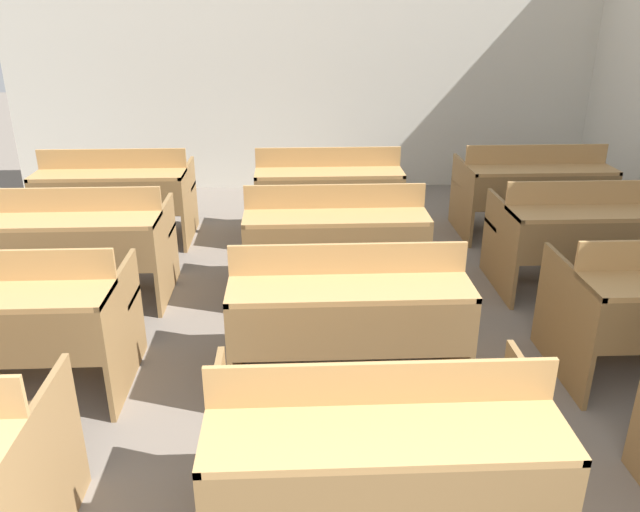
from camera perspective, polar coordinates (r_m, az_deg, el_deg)
wall_back at (r=7.08m, az=-1.28°, el=17.91°), size 6.49×0.06×2.93m
bench_front_center at (r=2.47m, az=5.35°, el=-17.21°), size 1.27×0.76×0.84m
bench_second_left at (r=3.76m, az=-27.04°, el=-4.96°), size 1.27×0.76×0.84m
bench_second_center at (r=3.43m, az=2.49°, el=-4.83°), size 1.27×0.76×0.84m
bench_third_left at (r=4.72m, az=-21.53°, el=1.36°), size 1.27×0.76×0.84m
bench_third_center at (r=4.47m, az=1.33°, el=1.82°), size 1.27×0.76×0.84m
bench_third_right at (r=4.96m, az=23.24°, el=2.06°), size 1.27×0.76×0.84m
bench_back_left at (r=5.80m, az=-18.12°, el=5.58°), size 1.27×0.76×0.84m
bench_back_center at (r=5.57m, az=0.73°, el=6.06°), size 1.27×0.76×0.84m
bench_back_right at (r=5.99m, az=18.82°, el=6.02°), size 1.27×0.76×0.84m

